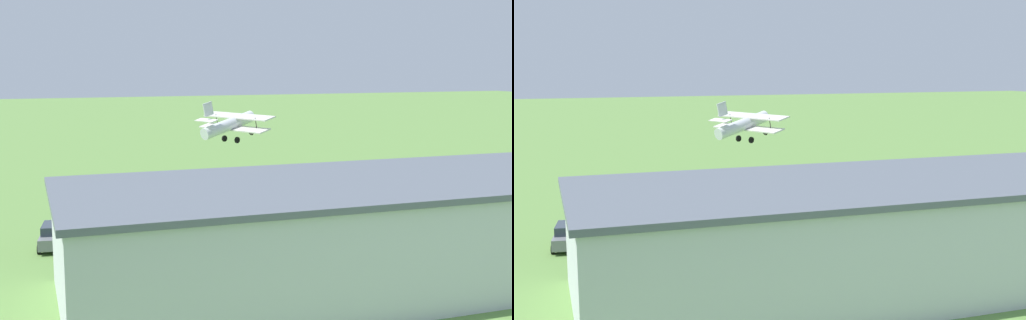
{
  "view_description": "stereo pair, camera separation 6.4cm",
  "coord_description": "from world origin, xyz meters",
  "views": [
    {
      "loc": [
        16.82,
        64.08,
        13.23
      ],
      "look_at": [
        -3.32,
        7.76,
        4.54
      ],
      "focal_mm": 47.07,
      "sensor_mm": 36.0,
      "label": 1
    },
    {
      "loc": [
        16.76,
        64.1,
        13.23
      ],
      "look_at": [
        -3.32,
        7.76,
        4.54
      ],
      "focal_mm": 47.07,
      "sensor_mm": 36.0,
      "label": 2
    }
  ],
  "objects": [
    {
      "name": "ground_plane",
      "position": [
        0.0,
        0.0,
        0.0
      ],
      "size": [
        400.0,
        400.0,
        0.0
      ],
      "primitive_type": "plane",
      "color": "#608C42"
    },
    {
      "name": "hangar",
      "position": [
        -3.8,
        29.31,
        3.21
      ],
      "size": [
        38.71,
        14.12,
        6.41
      ],
      "color": "silver",
      "rests_on": "ground_plane"
    },
    {
      "name": "biplane",
      "position": [
        -3.29,
        0.31,
        7.13
      ],
      "size": [
        7.36,
        9.19,
        4.24
      ],
      "color": "silver"
    },
    {
      "name": "car_grey",
      "position": [
        14.76,
        14.83,
        0.89
      ],
      "size": [
        2.44,
        4.85,
        1.74
      ],
      "color": "slate",
      "rests_on": "ground_plane"
    },
    {
      "name": "truck_box_grey",
      "position": [
        -22.72,
        12.95,
        1.72
      ],
      "size": [
        7.13,
        2.9,
        3.21
      ],
      "color": "gray",
      "rests_on": "ground_plane"
    },
    {
      "name": "person_walking_on_apron",
      "position": [
        -14.57,
        11.54,
        0.89
      ],
      "size": [
        0.38,
        0.38,
        1.78
      ],
      "color": "#72338C",
      "rests_on": "ground_plane"
    },
    {
      "name": "person_by_parked_cars",
      "position": [
        -17.31,
        11.49,
        0.86
      ],
      "size": [
        0.53,
        0.53,
        1.72
      ],
      "color": "#72338C",
      "rests_on": "ground_plane"
    },
    {
      "name": "person_near_hangar_door",
      "position": [
        12.13,
        12.99,
        0.82
      ],
      "size": [
        0.5,
        0.5,
        1.66
      ],
      "color": "#3F3F47",
      "rests_on": "ground_plane"
    },
    {
      "name": "person_watching_takeoff",
      "position": [
        13.77,
        17.77,
        0.84
      ],
      "size": [
        0.53,
        0.53,
        1.69
      ],
      "color": "#33723F",
      "rests_on": "ground_plane"
    },
    {
      "name": "person_crossing_taxiway",
      "position": [
        12.18,
        10.85,
        0.79
      ],
      "size": [
        0.41,
        0.41,
        1.59
      ],
      "color": "orange",
      "rests_on": "ground_plane"
    }
  ]
}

